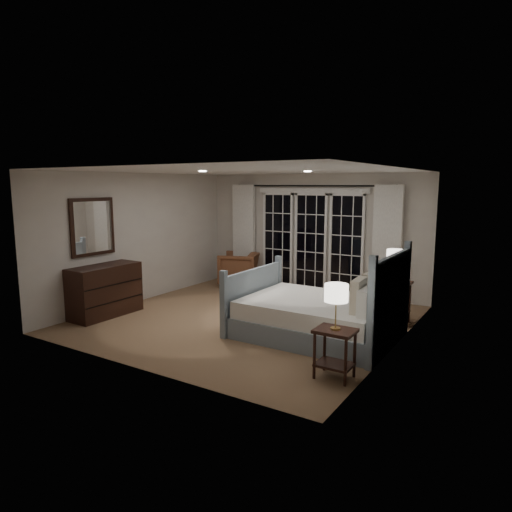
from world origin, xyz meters
The scene contains 20 objects.
floor centered at (0.00, 0.00, 0.00)m, with size 5.00×5.00×0.00m, color #916F4E.
ceiling centered at (0.00, 0.00, 2.50)m, with size 5.00×5.00×0.00m, color white.
wall_left centered at (-2.50, 0.00, 1.25)m, with size 0.02×5.00×2.50m, color beige.
wall_right centered at (2.50, 0.00, 1.25)m, with size 0.02×5.00×2.50m, color beige.
wall_back centered at (0.00, 2.50, 1.25)m, with size 5.00×0.02×2.50m, color beige.
wall_front centered at (0.00, -2.50, 1.25)m, with size 5.00×0.02×2.50m, color beige.
french_doors centered at (0.00, 2.46, 1.09)m, with size 2.50×0.04×2.20m.
curtain_rod centered at (0.00, 2.40, 2.25)m, with size 0.03×0.03×3.50m, color black.
curtain_left centered at (-1.65, 2.38, 1.15)m, with size 0.55×0.10×2.25m, color white.
curtain_right centered at (1.65, 2.38, 1.15)m, with size 0.55×0.10×2.25m, color white.
downlight_a centered at (0.80, 0.60, 2.49)m, with size 0.12×0.12×0.01m, color white.
downlight_b centered at (-0.60, -0.40, 2.49)m, with size 0.12×0.12×0.01m, color white.
bed centered at (1.41, -0.18, 0.33)m, with size 2.29×1.64×1.34m.
nightstand_left centered at (2.18, -1.45, 0.39)m, with size 0.46×0.37×0.60m.
nightstand_right centered at (2.15, 1.12, 0.46)m, with size 0.54×0.43×0.70m.
lamp_left centered at (2.18, -1.45, 1.03)m, with size 0.28×0.28×0.54m.
lamp_right centered at (2.15, 1.12, 1.12)m, with size 0.27×0.27×0.53m.
armchair centered at (-1.59, 2.10, 0.38)m, with size 0.82×0.84×0.76m, color brown.
dresser centered at (-2.23, -1.13, 0.45)m, with size 0.53×1.26×0.89m.
mirror centered at (-2.47, -1.13, 1.55)m, with size 0.05×0.85×1.00m.
Camera 1 is at (4.13, -6.30, 2.28)m, focal length 32.00 mm.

